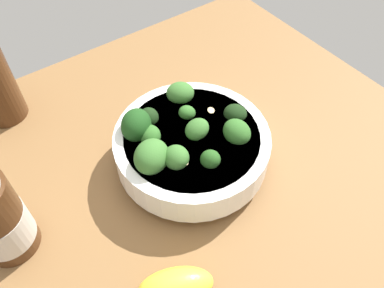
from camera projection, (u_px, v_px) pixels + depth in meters
ground_plane at (205, 184)px, 53.54cm from camera, size 69.59×69.59×3.27cm
bowl_of_broccoli at (189, 144)px, 50.90cm from camera, size 20.42×20.42×9.31cm
lemon_wedge at (176, 287)px, 40.83cm from camera, size 7.18×9.15×4.20cm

